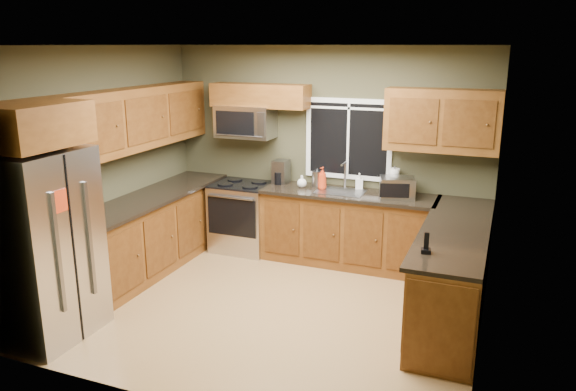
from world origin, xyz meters
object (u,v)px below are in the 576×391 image
Objects in this scene: coffee_maker at (281,173)px; soap_bottle_a at (322,178)px; soap_bottle_b at (359,181)px; paper_towel_roll at (394,181)px; cordless_phone at (426,247)px; microwave at (245,121)px; kettle at (317,178)px; refrigerator at (43,246)px; range at (243,216)px; toaster_oven at (397,188)px; soap_bottle_c at (302,181)px.

coffee_maker is 0.61m from soap_bottle_a.
soap_bottle_a reaches higher than soap_bottle_b.
paper_towel_roll is 2.07m from cordless_phone.
microwave is 1.68m from soap_bottle_b.
kettle is 0.14m from soap_bottle_a.
cordless_phone is (2.15, -1.88, -0.09)m from coffee_maker.
refrigerator is 3.49m from cordless_phone.
range is 2.08m from paper_towel_roll.
cordless_phone is at bearing -49.15° from soap_bottle_a.
soap_bottle_a reaches higher than cordless_phone.
refrigerator is 3.10m from microwave.
coffee_maker is 1.48m from paper_towel_roll.
range is at bearing 146.67° from cordless_phone.
toaster_oven is at bearing -4.21° from microwave.
microwave is (-0.00, 0.14, 1.26)m from range.
microwave is 2.48× the size of coffee_maker.
range is at bearing -176.67° from soap_bottle_c.
toaster_oven is at bearing -0.43° from range.
soap_bottle_a is at bearing 176.13° from toaster_oven.
paper_towel_roll is (1.97, 0.07, -0.64)m from microwave.
cordless_phone is (3.34, 1.03, 0.10)m from refrigerator.
refrigerator is at bearing -112.17° from coffee_maker.
soap_bottle_b is (-0.44, 0.02, -0.05)m from paper_towel_roll.
toaster_oven is at bearing -69.79° from paper_towel_roll.
paper_towel_roll is 2.15× the size of soap_bottle_c.
toaster_oven is at bearing -5.77° from coffee_maker.
cordless_phone is at bearing -60.43° from soap_bottle_b.
soap_bottle_a is (-0.96, 0.06, 0.02)m from toaster_oven.
paper_towel_roll is 1.77× the size of cordless_phone.
paper_towel_roll is at bearing 109.13° from cordless_phone.
refrigerator is 3.73m from soap_bottle_b.
cordless_phone is (2.65, -1.88, -0.73)m from microwave.
kettle reaches higher than range.
paper_towel_roll is 1.19× the size of soap_bottle_a.
microwave reaches higher than paper_towel_roll.
soap_bottle_c is at bearing -165.46° from soap_bottle_b.
soap_bottle_c is at bearing 61.72° from refrigerator.
microwave reaches higher than cordless_phone.
toaster_oven is 2.31× the size of soap_bottle_b.
toaster_oven is 1.87× the size of kettle.
coffee_maker is 1.96× the size of soap_bottle_c.
microwave reaches higher than kettle.
refrigerator is 9.47× the size of cordless_phone.
microwave is at bearing -179.54° from kettle.
soap_bottle_b is at bearing 22.83° from soap_bottle_a.
microwave is at bearing -177.84° from paper_towel_roll.
soap_bottle_a is 1.40× the size of soap_bottle_b.
paper_towel_roll reaches higher than soap_bottle_a.
kettle is at bearing 59.90° from refrigerator.
toaster_oven is 0.24m from paper_towel_roll.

